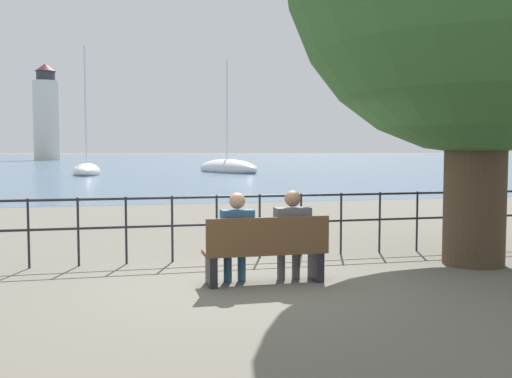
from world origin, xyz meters
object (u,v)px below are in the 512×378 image
Objects in this scene: seated_person_left at (237,234)px; sailboat_1 at (227,168)px; seated_person_right at (292,231)px; harbor_lighthouse at (47,115)px; sailboat_0 at (87,171)px; park_bench at (266,252)px.

seated_person_left is 0.13× the size of sailboat_1.
sailboat_1 is (6.34, 38.63, -0.34)m from seated_person_right.
harbor_lighthouse is at bearing 98.20° from seated_person_right.
seated_person_right is 0.07× the size of harbor_lighthouse.
sailboat_0 is (-3.85, 36.35, -0.36)m from seated_person_left.
harbor_lighthouse is (-22.11, 70.73, 8.26)m from sailboat_1.
park_bench is 0.17× the size of sailboat_1.
seated_person_left is 36.55m from sailboat_0.
sailboat_1 is at bearing 80.68° from seated_person_right.
park_bench is 110.81m from harbor_lighthouse.
sailboat_0 is at bearing 96.61° from park_bench.
harbor_lighthouse reaches higher than seated_person_right.
sailboat_1 is (6.72, 38.70, -0.09)m from park_bench.
sailboat_1 is at bearing 12.09° from sailboat_0.
park_bench is at bearing -119.24° from sailboat_1.
sailboat_0 reaches higher than park_bench.
seated_person_right is at bearing -82.45° from sailboat_0.
sailboat_1 reaches higher than park_bench.
park_bench is 1.33× the size of seated_person_right.
sailboat_0 is (-4.60, 36.35, -0.36)m from seated_person_right.
park_bench is 0.46m from seated_person_right.
park_bench is at bearing -83.05° from sailboat_0.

